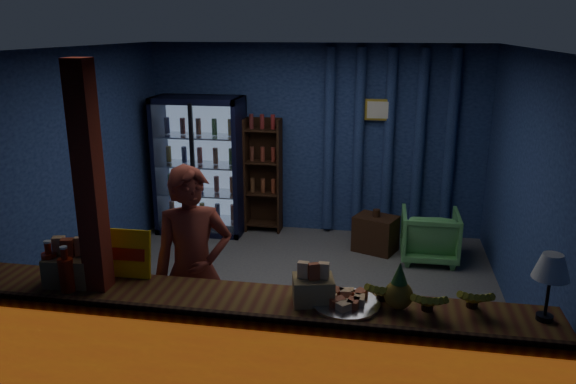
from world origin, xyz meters
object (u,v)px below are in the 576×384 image
(green_chair, at_px, (430,235))
(pastry_tray, at_px, (346,302))
(shopkeeper, at_px, (194,271))
(table_lamp, at_px, (551,269))

(green_chair, xyz_separation_m, pastry_tray, (-0.80, -3.21, 0.66))
(shopkeeper, xyz_separation_m, green_chair, (2.08, 2.70, -0.56))
(green_chair, height_order, pastry_tray, pastry_tray)
(table_lamp, bearing_deg, pastry_tray, -178.53)
(pastry_tray, xyz_separation_m, table_lamp, (1.29, 0.03, 0.34))
(shopkeeper, xyz_separation_m, table_lamp, (2.57, -0.48, 0.43))
(shopkeeper, xyz_separation_m, pastry_tray, (1.28, -0.51, 0.10))
(shopkeeper, distance_m, pastry_tray, 1.38)
(green_chair, distance_m, pastry_tray, 3.37)
(pastry_tray, height_order, table_lamp, table_lamp)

